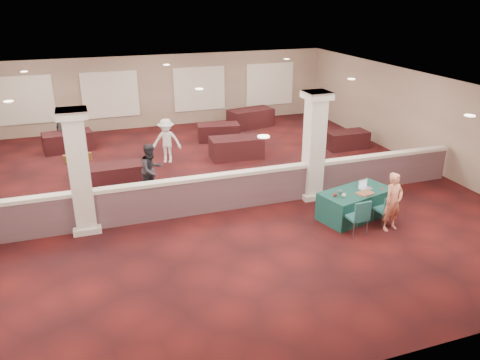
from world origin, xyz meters
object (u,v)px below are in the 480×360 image
object	(u,v)px
attendee_c	(313,130)
far_table_back_center	(218,132)
near_table	(355,204)
woman	(393,202)
far_table_front_center	(236,148)
attendee_d	(64,129)
attendee_a	(152,170)
far_table_front_left	(115,175)
far_table_back_right	(251,118)
far_table_back_left	(68,141)
far_table_front_right	(347,140)
conf_chair_side	(359,215)
conf_chair_main	(386,208)
attendee_b	(167,141)

from	to	relation	value
attendee_c	far_table_back_center	bearing A→B (deg)	96.42
near_table	woman	world-z (taller)	woman
far_table_back_center	far_table_front_center	bearing A→B (deg)	-90.00
woman	attendee_c	bearing A→B (deg)	72.09
attendee_d	far_table_front_center	bearing A→B (deg)	-172.70
attendee_a	attendee_c	size ratio (longest dim) A/B	0.95
far_table_front_left	attendee_a	bearing A→B (deg)	-49.15
near_table	far_table_back_right	size ratio (longest dim) A/B	1.00
far_table_back_left	attendee_a	world-z (taller)	attendee_a
far_table_front_center	far_table_back_left	bearing A→B (deg)	153.69
far_table_front_left	far_table_front_right	bearing A→B (deg)	6.12
woman	far_table_back_right	distance (m)	10.55
far_table_front_center	far_table_back_center	bearing A→B (deg)	90.00
conf_chair_side	conf_chair_main	bearing A→B (deg)	12.14
attendee_c	attendee_b	bearing A→B (deg)	130.85
woman	far_table_back_center	xyz separation A→B (m)	(-2.00, 9.01, -0.43)
woman	attendee_b	size ratio (longest dim) A/B	0.97
near_table	far_table_front_center	size ratio (longest dim) A/B	1.04
far_table_back_center	far_table_back_right	size ratio (longest dim) A/B	0.85
far_table_front_left	far_table_front_center	bearing A→B (deg)	15.77
far_table_front_center	attendee_d	xyz separation A→B (m)	(-6.00, 3.12, 0.42)
attendee_d	near_table	bearing A→B (deg)	165.06
conf_chair_main	attendee_d	distance (m)	12.46
conf_chair_main	far_table_front_left	bearing A→B (deg)	132.21
far_table_front_left	conf_chair_side	bearing A→B (deg)	-44.54
near_table	attendee_a	xyz separation A→B (m)	(-5.00, 3.30, 0.43)
far_table_back_center	far_table_front_left	bearing A→B (deg)	-141.22
far_table_front_center	near_table	bearing A→B (deg)	-75.33
woman	attendee_c	world-z (taller)	attendee_c
far_table_front_right	woman	bearing A→B (deg)	-111.45
far_table_back_center	attendee_a	distance (m)	5.94
far_table_front_right	attendee_a	size ratio (longest dim) A/B	1.02
far_table_front_right	attendee_d	xyz separation A→B (m)	(-10.50, 3.43, 0.47)
far_table_back_left	attendee_b	size ratio (longest dim) A/B	1.13
attendee_d	far_table_back_right	bearing A→B (deg)	-139.85
attendee_b	far_table_front_left	bearing A→B (deg)	-119.98
conf_chair_side	far_table_front_center	distance (m)	6.77
far_table_front_right	attendee_c	world-z (taller)	attendee_c
far_table_front_right	attendee_a	world-z (taller)	attendee_a
near_table	far_table_front_center	bearing A→B (deg)	89.59
conf_chair_main	attendee_c	xyz separation A→B (m)	(0.98, 6.16, 0.36)
woman	attendee_a	distance (m)	6.95
conf_chair_main	woman	xyz separation A→B (m)	(-0.01, -0.25, 0.28)
far_table_front_right	attendee_a	distance (m)	8.29
conf_chair_side	attendee_b	size ratio (longest dim) A/B	0.61
far_table_front_center	far_table_front_right	xyz separation A→B (m)	(4.50, -0.31, -0.05)
near_table	far_table_back_center	distance (m)	8.21
woman	far_table_back_center	size ratio (longest dim) A/B	0.91
conf_chair_side	attendee_d	world-z (taller)	attendee_d
woman	attendee_b	bearing A→B (deg)	113.60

